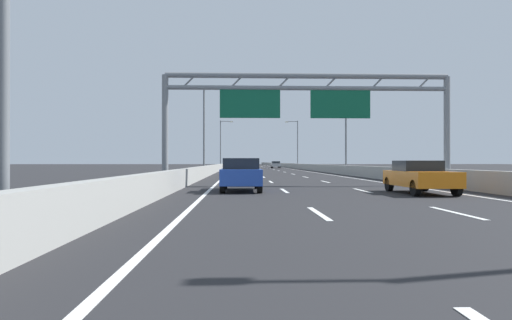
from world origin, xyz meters
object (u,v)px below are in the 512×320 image
object	(u,v)px
streetlamp_right_mid	(344,124)
blue_car	(241,174)
sign_gantry	(305,100)
streetlamp_right_far	(296,141)
streetlamp_left_far	(222,141)
silver_car	(276,164)
orange_car	(420,176)
black_car	(242,164)
white_car	(254,163)
red_car	(241,165)
streetlamp_left_mid	(206,124)

from	to	relation	value
streetlamp_right_mid	blue_car	distance (m)	30.60
sign_gantry	streetlamp_right_far	size ratio (longest dim) A/B	1.73
streetlamp_left_far	streetlamp_right_far	size ratio (longest dim) A/B	1.00
streetlamp_right_far	silver_car	bearing A→B (deg)	155.84
sign_gantry	blue_car	world-z (taller)	sign_gantry
streetlamp_left_far	orange_car	bearing A→B (deg)	-81.04
black_car	streetlamp_left_far	bearing A→B (deg)	-103.35
black_car	white_car	size ratio (longest dim) A/B	0.97
streetlamp_right_far	red_car	distance (m)	12.01
streetlamp_left_far	streetlamp_right_mid	bearing A→B (deg)	-70.04
sign_gantry	blue_car	size ratio (longest dim) A/B	3.91
black_car	red_car	size ratio (longest dim) A/B	0.98
sign_gantry	streetlamp_left_mid	xyz separation A→B (m)	(-7.30, 23.26, 0.58)
streetlamp_right_mid	red_car	xyz separation A→B (m)	(-11.05, 40.58, -4.67)
blue_car	red_car	size ratio (longest dim) A/B	0.94
streetlamp_left_far	streetlamp_left_mid	bearing A→B (deg)	-90.00
red_car	orange_car	size ratio (longest dim) A/B	1.08
streetlamp_left_far	blue_car	distance (m)	69.45
streetlamp_right_far	red_car	size ratio (longest dim) A/B	2.12
white_car	orange_car	world-z (taller)	white_car
red_car	white_car	distance (m)	35.92
streetlamp_left_far	sign_gantry	bearing A→B (deg)	-83.53
streetlamp_left_far	white_car	distance (m)	36.29
sign_gantry	streetlamp_right_far	world-z (taller)	streetlamp_right_far
streetlamp_right_far	blue_car	bearing A→B (deg)	-99.23
red_car	silver_car	bearing A→B (deg)	18.39
streetlamp_right_far	blue_car	world-z (taller)	streetlamp_right_far
black_car	orange_car	distance (m)	88.47
streetlamp_left_far	red_car	xyz separation A→B (m)	(3.88, -0.54, -4.67)
streetlamp_left_mid	silver_car	size ratio (longest dim) A/B	2.05
white_car	silver_car	xyz separation A→B (m)	(3.35, -33.39, -0.05)
sign_gantry	streetlamp_left_far	size ratio (longest dim) A/B	1.73
red_car	streetlamp_left_far	bearing A→B (deg)	172.08
blue_car	orange_car	world-z (taller)	blue_car
sign_gantry	streetlamp_right_far	bearing A→B (deg)	83.24
streetlamp_left_mid	black_car	world-z (taller)	streetlamp_left_mid
sign_gantry	streetlamp_left_mid	world-z (taller)	streetlamp_left_mid
streetlamp_right_far	silver_car	size ratio (longest dim) A/B	2.05
streetlamp_right_mid	white_car	bearing A→B (deg)	95.51
streetlamp_right_mid	silver_car	distance (m)	43.36
streetlamp_right_far	silver_car	world-z (taller)	streetlamp_right_far
orange_car	streetlamp_left_far	bearing A→B (deg)	98.96
red_car	orange_car	xyz separation A→B (m)	(7.31, -70.50, -0.01)
streetlamp_left_far	black_car	bearing A→B (deg)	76.65
streetlamp_left_mid	streetlamp_right_mid	bearing A→B (deg)	0.00
red_car	white_car	world-z (taller)	white_car
silver_car	white_car	bearing A→B (deg)	95.73
streetlamp_right_mid	streetlamp_right_far	bearing A→B (deg)	90.00
streetlamp_left_mid	streetlamp_left_far	world-z (taller)	same
white_car	silver_car	world-z (taller)	white_car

